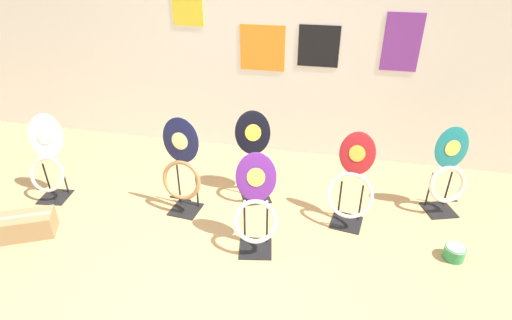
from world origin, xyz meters
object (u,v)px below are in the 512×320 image
(toilet_seat_display_crimson_swirl, at_px, (352,185))
(toilet_seat_display_navy_moon, at_px, (182,168))
(toilet_seat_display_white_plain, at_px, (47,159))
(paint_can, at_px, (454,252))
(toilet_seat_display_teal_sax, at_px, (448,175))
(toilet_seat_display_purple_note, at_px, (256,209))
(storage_box, at_px, (27,225))
(toilet_seat_display_jazz_black, at_px, (255,160))

(toilet_seat_display_crimson_swirl, height_order, toilet_seat_display_navy_moon, toilet_seat_display_navy_moon)
(toilet_seat_display_white_plain, bearing_deg, paint_can, -1.68)
(toilet_seat_display_crimson_swirl, relative_size, paint_can, 4.98)
(toilet_seat_display_teal_sax, height_order, toilet_seat_display_purple_note, toilet_seat_display_teal_sax)
(toilet_seat_display_navy_moon, bearing_deg, storage_box, -152.12)
(toilet_seat_display_navy_moon, bearing_deg, toilet_seat_display_white_plain, -178.09)
(toilet_seat_display_jazz_black, distance_m, storage_box, 2.19)
(toilet_seat_display_navy_moon, bearing_deg, toilet_seat_display_purple_note, -25.16)
(toilet_seat_display_teal_sax, bearing_deg, toilet_seat_display_white_plain, -171.43)
(toilet_seat_display_teal_sax, bearing_deg, toilet_seat_display_navy_moon, -167.69)
(toilet_seat_display_jazz_black, bearing_deg, toilet_seat_display_teal_sax, 4.25)
(toilet_seat_display_white_plain, bearing_deg, toilet_seat_display_jazz_black, 12.39)
(toilet_seat_display_purple_note, bearing_deg, storage_box, -171.93)
(toilet_seat_display_navy_moon, height_order, toilet_seat_display_white_plain, toilet_seat_display_navy_moon)
(paint_can, bearing_deg, toilet_seat_display_navy_moon, 176.26)
(toilet_seat_display_white_plain, height_order, paint_can, toilet_seat_display_white_plain)
(toilet_seat_display_white_plain, distance_m, toilet_seat_display_purple_note, 2.25)
(paint_can, xyz_separation_m, storage_box, (-3.73, -0.51, 0.04))
(toilet_seat_display_jazz_black, bearing_deg, toilet_seat_display_navy_moon, -147.09)
(storage_box, bearing_deg, toilet_seat_display_teal_sax, 17.92)
(toilet_seat_display_crimson_swirl, distance_m, storage_box, 2.97)
(toilet_seat_display_teal_sax, xyz_separation_m, storage_box, (-3.73, -1.21, -0.31))
(toilet_seat_display_navy_moon, height_order, paint_can, toilet_seat_display_navy_moon)
(toilet_seat_display_purple_note, bearing_deg, paint_can, 7.31)
(toilet_seat_display_crimson_swirl, relative_size, toilet_seat_display_jazz_black, 0.98)
(toilet_seat_display_teal_sax, relative_size, paint_can, 5.02)
(toilet_seat_display_navy_moon, relative_size, toilet_seat_display_teal_sax, 1.11)
(toilet_seat_display_purple_note, bearing_deg, toilet_seat_display_navy_moon, 154.84)
(toilet_seat_display_navy_moon, distance_m, paint_can, 2.51)
(toilet_seat_display_navy_moon, xyz_separation_m, toilet_seat_display_jazz_black, (0.62, 0.40, -0.06))
(toilet_seat_display_purple_note, distance_m, storage_box, 2.10)
(toilet_seat_display_crimson_swirl, distance_m, toilet_seat_display_teal_sax, 0.97)
(toilet_seat_display_navy_moon, relative_size, toilet_seat_display_jazz_black, 1.09)
(toilet_seat_display_navy_moon, xyz_separation_m, paint_can, (2.47, -0.16, -0.42))
(toilet_seat_display_teal_sax, bearing_deg, toilet_seat_display_purple_note, -151.28)
(toilet_seat_display_navy_moon, height_order, toilet_seat_display_jazz_black, toilet_seat_display_navy_moon)
(toilet_seat_display_purple_note, height_order, paint_can, toilet_seat_display_purple_note)
(toilet_seat_display_navy_moon, bearing_deg, toilet_seat_display_teal_sax, 12.31)
(toilet_seat_display_white_plain, bearing_deg, storage_box, -75.57)
(toilet_seat_display_white_plain, relative_size, storage_box, 1.66)
(toilet_seat_display_purple_note, xyz_separation_m, toilet_seat_display_jazz_black, (-0.18, 0.78, 0.01))
(toilet_seat_display_navy_moon, distance_m, storage_box, 1.48)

